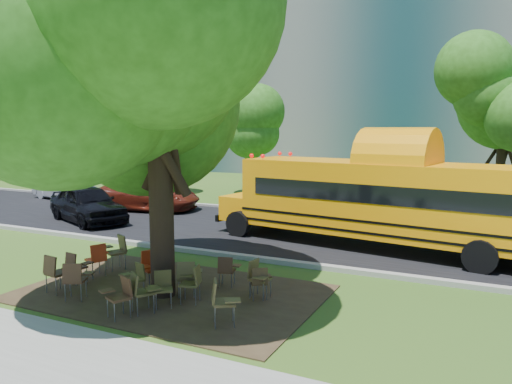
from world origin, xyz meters
The scene contains 34 objects.
ground centered at (0.00, 0.00, 0.00)m, with size 160.00×160.00×0.00m, color #2D541A.
dirt_patch centered at (1.00, -0.50, 0.01)m, with size 7.00×4.50×0.03m, color #382819.
asphalt_road centered at (0.00, 7.00, 0.02)m, with size 80.00×8.00×0.04m, color black.
kerb_near centered at (0.00, 3.00, 0.07)m, with size 80.00×0.25×0.14m, color gray.
kerb_far centered at (0.00, 11.10, 0.07)m, with size 80.00×0.25×0.14m, color gray.
building_main centered at (-8.00, 36.00, 11.00)m, with size 38.00×16.00×22.00m, color gray.
building_left centered at (-38.00, 40.00, 10.00)m, with size 26.00×14.00×20.00m, color gray.
bg_tree_0 centered at (-12.00, 13.00, 4.57)m, with size 5.20×5.20×7.18m.
bg_tree_1 centered at (-20.00, 15.00, 5.39)m, with size 6.00×6.00×8.40m.
bg_tree_2 centered at (-5.00, 16.00, 4.21)m, with size 4.80×4.80×6.62m.
bg_tree_3 centered at (8.00, 14.00, 5.03)m, with size 5.60×5.60×7.84m.
main_tree centered at (0.97, -0.75, 5.61)m, with size 7.20×7.20×9.22m.
school_bus centered at (4.95, 6.02, 1.63)m, with size 11.77×4.18×2.82m.
chair_0 centered at (-1.40, -1.72, 0.58)m, with size 0.67×0.56×0.95m.
chair_1 centered at (-1.51, -1.00, 0.52)m, with size 0.60×0.49×0.84m.
chair_2 centered at (-0.61, -1.89, 0.56)m, with size 0.62×0.73×0.91m.
chair_3 centered at (0.39, -1.02, 0.48)m, with size 0.62×0.49×0.78m.
chair_4 centered at (1.24, -1.91, 0.56)m, with size 0.77×0.61×0.91m.
chair_5 centered at (1.40, -1.37, 0.50)m, with size 0.55×0.69×0.81m.
chair_6 centered at (1.86, -0.86, 0.54)m, with size 0.65×0.60×0.88m.
chair_7 centered at (3.10, -1.74, 0.59)m, with size 0.79×0.63×0.95m.
chair_8 centered at (-1.47, -0.28, 0.56)m, with size 0.57×0.73×0.91m.
chair_9 centered at (-1.49, 0.49, 0.60)m, with size 0.80×0.63×0.97m.
chair_10 centered at (0.33, -0.38, 0.58)m, with size 0.61×0.78×0.93m.
chair_11 centered at (1.54, -0.58, 0.55)m, with size 0.60×0.72×0.88m.
chair_12 centered at (3.03, 0.06, 0.56)m, with size 0.53×0.62×0.90m.
chair_13 centered at (3.12, -0.01, 0.49)m, with size 0.53×0.66×0.79m.
chair_14 centered at (2.02, 0.45, 0.49)m, with size 0.54×0.58×0.80m.
chair_15 centered at (0.99, -2.24, 0.54)m, with size 0.71×0.56×0.87m.
black_car centered at (-7.37, 5.41, 0.79)m, with size 1.86×4.62×1.57m, color black.
bg_car_silver centered at (-13.26, 9.74, 0.68)m, with size 1.43×4.11×1.35m, color #A9AAAE.
bg_car_red centered at (-7.13, 8.91, 0.72)m, with size 2.40×5.21×1.45m, color #52180E.
pedestrian_a centered at (-15.29, 11.50, 0.82)m, with size 0.59×0.39×1.63m, color navy.
pedestrian_b centered at (-19.30, 13.34, 0.77)m, with size 0.75×0.58×1.54m, color olive.
Camera 1 is at (7.82, -9.96, 3.92)m, focal length 35.00 mm.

